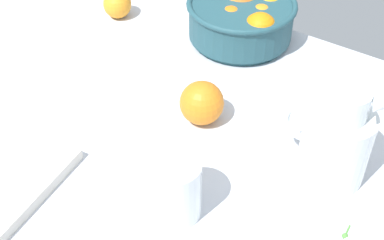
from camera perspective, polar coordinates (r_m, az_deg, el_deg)
ground_plane at (r=97.15cm, az=-0.00°, el=-2.25°), size 139.62×83.00×3.00cm
fruit_bowl at (r=118.19cm, az=5.33°, el=10.72°), size 23.55×23.55×11.00cm
juice_pitcher at (r=87.77cm, az=14.88°, el=-2.53°), size 15.75×11.01×18.34cm
juice_glass at (r=81.18cm, az=-1.95°, el=-7.55°), size 8.42×8.42×10.43cm
loose_orange_0 at (r=96.55cm, az=1.04°, el=1.82°), size 8.07×8.07×8.07cm
loose_orange_2 at (r=128.22cm, az=-7.92°, el=12.06°), size 6.53×6.53×6.53cm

